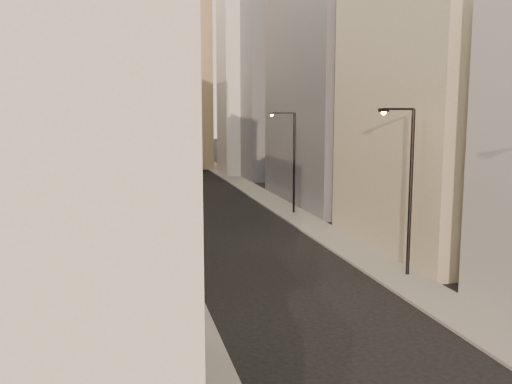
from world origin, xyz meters
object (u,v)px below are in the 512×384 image
(clock_tower, at_px, (164,60))
(streetlamp_mid, at_px, (407,182))
(traffic_light_left, at_px, (157,193))
(streetlamp_far, at_px, (291,157))
(white_tower, at_px, (248,47))

(clock_tower, xyz_separation_m, streetlamp_mid, (7.89, -68.28, -12.10))
(traffic_light_left, bearing_deg, streetlamp_far, -153.53)
(clock_tower, distance_m, streetlamp_mid, 69.79)
(traffic_light_left, bearing_deg, clock_tower, -100.28)
(clock_tower, relative_size, traffic_light_left, 8.98)
(clock_tower, distance_m, streetlamp_far, 49.65)
(white_tower, bearing_deg, streetlamp_far, -96.03)
(white_tower, distance_m, streetlamp_mid, 55.92)
(streetlamp_mid, distance_m, traffic_light_left, 18.63)
(clock_tower, xyz_separation_m, traffic_light_left, (-5.26, -55.25, -14.11))
(white_tower, relative_size, traffic_light_left, 8.30)
(streetlamp_mid, relative_size, traffic_light_left, 1.94)
(white_tower, bearing_deg, traffic_light_left, -111.52)
(streetlamp_far, height_order, traffic_light_left, streetlamp_far)
(streetlamp_mid, bearing_deg, clock_tower, 82.29)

